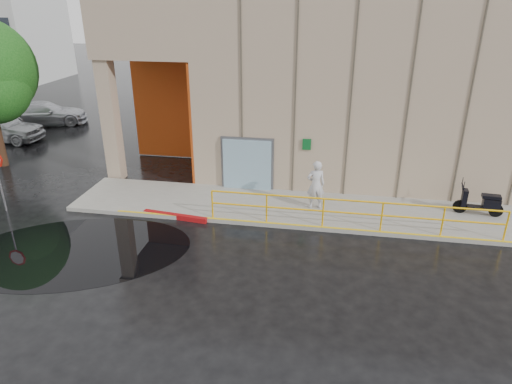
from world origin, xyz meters
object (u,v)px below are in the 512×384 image
(scooter, at_px, (481,196))
(red_curb, at_px, (175,216))
(car_c, at_px, (44,113))
(person, at_px, (316,185))

(scooter, xyz_separation_m, red_curb, (-10.54, -1.84, -0.79))
(scooter, height_order, red_curb, scooter)
(scooter, bearing_deg, car_c, 164.25)
(person, bearing_deg, scooter, 170.09)
(person, relative_size, car_c, 0.37)
(person, distance_m, red_curb, 5.14)
(scooter, relative_size, red_curb, 0.70)
(red_curb, xyz_separation_m, car_c, (-11.91, 10.69, 0.62))
(scooter, distance_m, car_c, 24.14)
(person, height_order, scooter, person)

